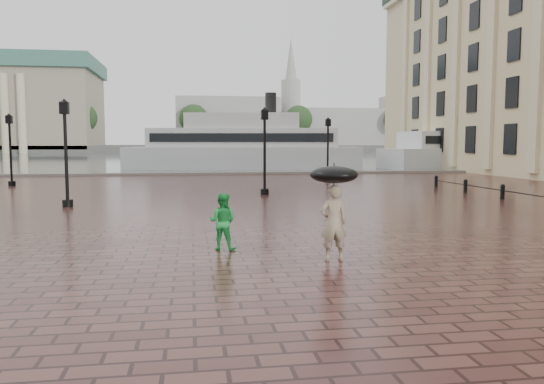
{
  "coord_description": "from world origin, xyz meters",
  "views": [
    {
      "loc": [
        -0.78,
        -13.38,
        2.7
      ],
      "look_at": [
        1.33,
        0.46,
        1.4
      ],
      "focal_mm": 35.0,
      "sensor_mm": 36.0,
      "label": 1
    }
  ],
  "objects_px": {
    "adult_pedestrian": "(333,223)",
    "ferry_far": "(479,148)",
    "street_lamps": "(179,149)",
    "ferry_near": "(243,147)",
    "child_pedestrian": "(222,222)"
  },
  "relations": [
    {
      "from": "child_pedestrian",
      "to": "ferry_far",
      "type": "xyz_separation_m",
      "value": [
        30.04,
        40.24,
        1.45
      ]
    },
    {
      "from": "ferry_near",
      "to": "ferry_far",
      "type": "distance_m",
      "value": 25.53
    },
    {
      "from": "ferry_near",
      "to": "ferry_far",
      "type": "bearing_deg",
      "value": 8.2
    },
    {
      "from": "street_lamps",
      "to": "ferry_near",
      "type": "height_order",
      "value": "ferry_near"
    },
    {
      "from": "street_lamps",
      "to": "adult_pedestrian",
      "type": "xyz_separation_m",
      "value": [
        3.92,
        -19.22,
        -1.45
      ]
    },
    {
      "from": "street_lamps",
      "to": "adult_pedestrian",
      "type": "relative_size",
      "value": 12.23
    },
    {
      "from": "street_lamps",
      "to": "adult_pedestrian",
      "type": "bearing_deg",
      "value": -78.47
    },
    {
      "from": "child_pedestrian",
      "to": "ferry_far",
      "type": "relative_size",
      "value": 0.06
    },
    {
      "from": "street_lamps",
      "to": "ferry_near",
      "type": "relative_size",
      "value": 0.88
    },
    {
      "from": "child_pedestrian",
      "to": "ferry_near",
      "type": "height_order",
      "value": "ferry_near"
    },
    {
      "from": "ferry_near",
      "to": "ferry_far",
      "type": "height_order",
      "value": "ferry_near"
    },
    {
      "from": "adult_pedestrian",
      "to": "ferry_far",
      "type": "bearing_deg",
      "value": -124.9
    },
    {
      "from": "ferry_near",
      "to": "ferry_far",
      "type": "xyz_separation_m",
      "value": [
        25.52,
        -0.76,
        -0.16
      ]
    },
    {
      "from": "adult_pedestrian",
      "to": "ferry_far",
      "type": "relative_size",
      "value": 0.08
    },
    {
      "from": "street_lamps",
      "to": "child_pedestrian",
      "type": "height_order",
      "value": "street_lamps"
    }
  ]
}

